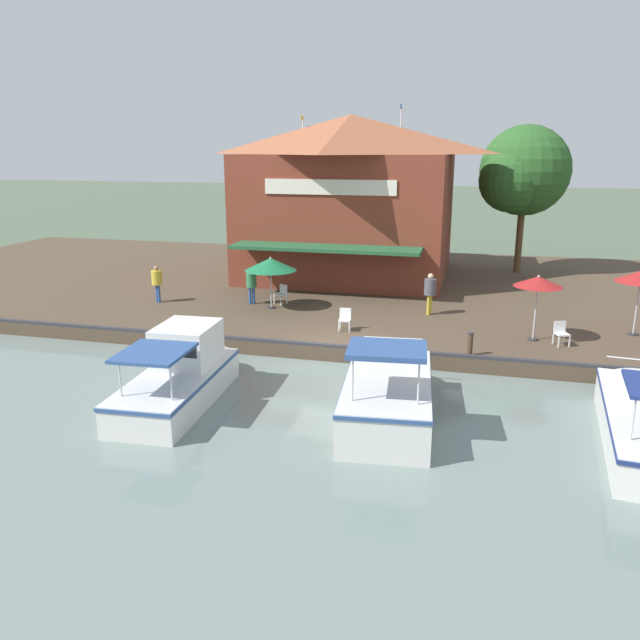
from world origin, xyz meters
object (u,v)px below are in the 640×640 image
object	(u,v)px
person_mid_patio	(157,279)
person_at_quay_edge	(430,289)
motorboat_second_along	(389,389)
cafe_chair_under_first_umbrella	(345,318)
cafe_chair_beside_entrance	(561,332)
motorboat_fourth_along	(185,372)
patio_umbrella_back_row	(538,282)
person_near_entrance	(251,282)
tree_downstream_bank	(522,173)
waterfront_restaurant	(350,195)
patio_umbrella_near_quay_edge	(271,264)
tree_upstream_bank	(331,173)
cafe_chair_far_corner_seat	(282,293)
mooring_post	(470,344)

from	to	relation	value
person_mid_patio	person_at_quay_edge	distance (m)	12.15
motorboat_second_along	cafe_chair_under_first_umbrella	bearing A→B (deg)	-157.02
cafe_chair_beside_entrance	motorboat_fourth_along	bearing A→B (deg)	-60.53
patio_umbrella_back_row	person_near_entrance	bearing A→B (deg)	-102.48
person_near_entrance	cafe_chair_beside_entrance	bearing A→B (deg)	76.63
person_near_entrance	tree_downstream_bank	distance (m)	16.40
person_at_quay_edge	motorboat_fourth_along	bearing A→B (deg)	-34.32
person_mid_patio	tree_downstream_bank	xyz separation A→B (m)	(-11.31, 15.97, 4.40)
waterfront_restaurant	motorboat_second_along	xyz separation A→B (m)	(16.95, 4.66, -4.14)
patio_umbrella_near_quay_edge	tree_upstream_bank	xyz separation A→B (m)	(-14.16, -0.72, 3.28)
tree_upstream_bank	tree_downstream_bank	size ratio (longest dim) A/B	0.97
patio_umbrella_near_quay_edge	tree_downstream_bank	bearing A→B (deg)	136.28
cafe_chair_beside_entrance	cafe_chair_far_corner_seat	xyz separation A→B (m)	(-3.43, -11.46, 0.00)
person_near_entrance	mooring_post	xyz separation A→B (m)	(5.00, 9.64, -0.59)
motorboat_second_along	person_near_entrance	bearing A→B (deg)	-140.65
patio_umbrella_near_quay_edge	person_mid_patio	world-z (taller)	patio_umbrella_near_quay_edge
cafe_chair_under_first_umbrella	patio_umbrella_back_row	bearing A→B (deg)	93.86
patio_umbrella_near_quay_edge	motorboat_second_along	bearing A→B (deg)	36.58
patio_umbrella_near_quay_edge	person_at_quay_edge	world-z (taller)	patio_umbrella_near_quay_edge
waterfront_restaurant	cafe_chair_far_corner_seat	bearing A→B (deg)	-11.86
cafe_chair_under_first_umbrella	cafe_chair_far_corner_seat	bearing A→B (deg)	-133.66
cafe_chair_far_corner_seat	motorboat_second_along	size ratio (longest dim) A/B	0.14
mooring_post	tree_upstream_bank	size ratio (longest dim) A/B	0.10
tree_upstream_bank	patio_umbrella_back_row	bearing A→B (deg)	35.20
cafe_chair_under_first_umbrella	motorboat_fourth_along	distance (m)	7.31
patio_umbrella_back_row	tree_downstream_bank	xyz separation A→B (m)	(-13.21, -0.13, 3.28)
waterfront_restaurant	patio_umbrella_back_row	distance (m)	13.95
patio_umbrella_near_quay_edge	mooring_post	size ratio (longest dim) A/B	2.80
tree_downstream_bank	motorboat_fourth_along	bearing A→B (deg)	-27.33
cafe_chair_far_corner_seat	person_mid_patio	bearing A→B (deg)	-78.58
cafe_chair_beside_entrance	mooring_post	size ratio (longest dim) A/B	1.05
patio_umbrella_back_row	patio_umbrella_near_quay_edge	size ratio (longest dim) A/B	1.06
cafe_chair_under_first_umbrella	tree_upstream_bank	distance (m)	17.98
patio_umbrella_back_row	mooring_post	distance (m)	3.69
cafe_chair_under_first_umbrella	cafe_chair_far_corner_seat	world-z (taller)	same
cafe_chair_beside_entrance	cafe_chair_far_corner_seat	size ratio (longest dim) A/B	1.00
waterfront_restaurant	motorboat_fourth_along	bearing A→B (deg)	-4.89
motorboat_second_along	mooring_post	size ratio (longest dim) A/B	7.80
patio_umbrella_near_quay_edge	motorboat_fourth_along	distance (m)	9.11
tree_downstream_bank	cafe_chair_far_corner_seat	bearing A→B (deg)	-45.70
tree_downstream_bank	cafe_chair_beside_entrance	bearing A→B (deg)	4.28
person_at_quay_edge	person_near_entrance	size ratio (longest dim) A/B	1.09
cafe_chair_beside_entrance	person_near_entrance	distance (m)	13.10
patio_umbrella_near_quay_edge	tree_upstream_bank	size ratio (longest dim) A/B	0.29
waterfront_restaurant	mooring_post	xyz separation A→B (m)	(12.81, 6.81, -3.89)
person_near_entrance	person_at_quay_edge	bearing A→B (deg)	90.65
motorboat_second_along	mooring_post	bearing A→B (deg)	152.47
cafe_chair_under_first_umbrella	mooring_post	world-z (taller)	cafe_chair_under_first_umbrella
patio_umbrella_back_row	tree_upstream_bank	xyz separation A→B (m)	(-16.26, -11.47, 3.06)
person_mid_patio	motorboat_fourth_along	world-z (taller)	person_mid_patio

